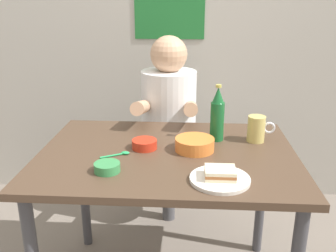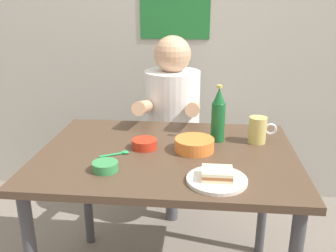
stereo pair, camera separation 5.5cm
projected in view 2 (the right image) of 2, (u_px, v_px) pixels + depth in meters
name	position (u px, v px, depth m)	size (l,w,h in m)	color
wall_back	(183.00, 8.00, 2.40)	(4.40, 0.09, 2.60)	#ADA89E
dining_table	(167.00, 171.00, 1.63)	(1.10, 0.80, 0.74)	#4C3828
stool	(172.00, 170.00, 2.32)	(0.34, 0.34, 0.45)	#4C4C51
person_seated	(172.00, 106.00, 2.18)	(0.33, 0.56, 0.72)	white
plate_orange	(217.00, 180.00, 1.34)	(0.22, 0.22, 0.01)	silver
sandwich	(217.00, 174.00, 1.33)	(0.11, 0.09, 0.04)	beige
beer_mug	(258.00, 130.00, 1.69)	(0.13, 0.08, 0.12)	#D1BC66
beer_bottle	(218.00, 116.00, 1.69)	(0.06, 0.06, 0.26)	#19602D
sauce_bowl_chili	(144.00, 143.00, 1.63)	(0.11, 0.11, 0.04)	red
soup_bowl_orange	(194.00, 144.00, 1.60)	(0.17, 0.17, 0.05)	orange
dip_bowl_green	(105.00, 166.00, 1.42)	(0.10, 0.10, 0.03)	#388C4C
spoon	(120.00, 153.00, 1.57)	(0.12, 0.07, 0.01)	#26A559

